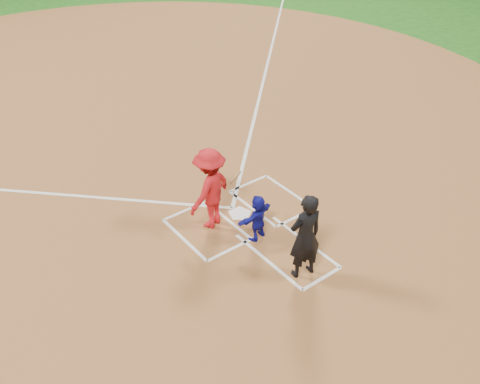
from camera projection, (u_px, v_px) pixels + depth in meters
ground at (240, 214)px, 12.87m from camera, size 120.00×120.00×0.00m
home_plate_dirt at (124, 123)px, 16.79m from camera, size 28.00×28.00×0.01m
home_plate at (240, 214)px, 12.86m from camera, size 0.60×0.60×0.02m
catcher at (258, 218)px, 11.83m from camera, size 1.08×0.52×1.12m
umpire at (305, 236)px, 10.62m from camera, size 0.79×0.59×1.97m
chalk_markings at (135, 131)px, 16.32m from camera, size 28.35×17.32×0.01m
batter_at_plate at (210, 189)px, 11.99m from camera, size 1.68×1.11×1.98m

